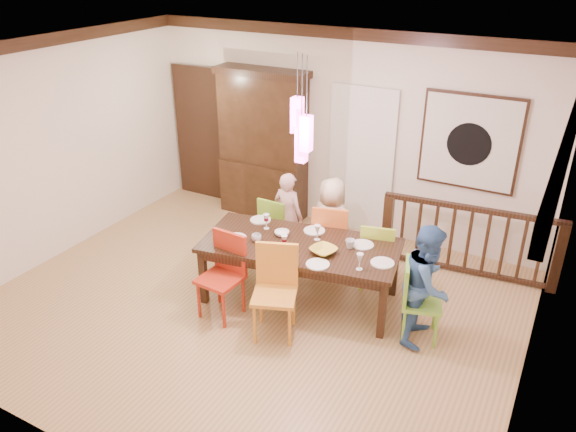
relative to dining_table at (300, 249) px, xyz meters
The scene contains 37 objects.
floor 0.90m from the dining_table, 135.41° to the right, with size 6.00×6.00×0.00m, color #A47D4F.
ceiling 2.31m from the dining_table, 135.41° to the right, with size 6.00×6.00×0.00m, color white.
wall_back 2.26m from the dining_table, 101.72° to the left, with size 6.00×6.00×0.00m, color silver.
wall_left 3.54m from the dining_table, behind, with size 5.00×5.00×0.00m, color silver.
wall_right 2.72m from the dining_table, ahead, with size 5.00×5.00×0.00m, color silver.
crown_molding 2.23m from the dining_table, 135.41° to the right, with size 6.00×5.00×0.16m, color black, non-canonical shape.
panel_door 3.50m from the dining_table, 144.41° to the left, with size 1.04×0.07×2.24m, color black.
white_doorway 2.08m from the dining_table, 92.26° to the left, with size 0.97×0.05×2.22m, color silver.
painting 2.62m from the dining_table, 56.08° to the left, with size 1.25×0.06×1.25m.
pendant_cluster 1.43m from the dining_table, 32.01° to the right, with size 0.27×0.21×1.14m.
dining_table is the anchor object (origin of this frame).
chair_far_left 1.11m from the dining_table, 133.29° to the left, with size 0.41×0.41×0.88m.
chair_far_mid 0.76m from the dining_table, 85.21° to the left, with size 0.55×0.55×0.99m.
chair_far_right 1.01m from the dining_table, 44.95° to the left, with size 0.49×0.49×0.90m.
chair_near_left 0.98m from the dining_table, 131.05° to the right, with size 0.48×0.48×0.99m.
chair_near_mid 0.75m from the dining_table, 84.13° to the right, with size 0.60×0.60×1.02m.
chair_end_right 1.49m from the dining_table, ahead, with size 0.51×0.51×0.91m.
china_hutch 2.51m from the dining_table, 130.69° to the left, with size 1.44×0.46×2.28m.
balustrade 2.23m from the dining_table, 43.28° to the left, with size 2.23×0.29×0.96m.
person_far_left 1.05m from the dining_table, 126.24° to the left, with size 0.44×0.29×1.22m, color #FFC2C6.
person_far_mid 0.85m from the dining_table, 89.47° to the left, with size 0.61×0.40×1.26m, color beige.
person_end_right 1.51m from the dining_table, ahead, with size 0.65×0.51×1.34m, color #3B67A6.
serving_bowl 0.36m from the dining_table, 13.58° to the right, with size 0.29×0.29×0.07m, color gold.
small_bowl 0.31m from the dining_table, 165.41° to the left, with size 0.18×0.18×0.06m, color white.
cup_left 0.53m from the dining_table, 157.41° to the right, with size 0.12×0.12×0.09m, color silver.
cup_right 0.59m from the dining_table, 18.16° to the left, with size 0.11×0.11×0.10m, color silver.
plate_far_left 0.78m from the dining_table, 157.48° to the left, with size 0.26×0.26×0.01m, color white.
plate_far_mid 0.37m from the dining_table, 89.25° to the left, with size 0.26×0.26×0.01m, color white.
plate_far_right 0.72m from the dining_table, 25.13° to the left, with size 0.26×0.26×0.01m, color white.
plate_near_left 0.78m from the dining_table, 160.80° to the right, with size 0.26×0.26×0.01m, color white.
plate_near_mid 0.52m from the dining_table, 41.16° to the right, with size 0.26×0.26×0.01m, color white.
plate_end_right 0.99m from the dining_table, ahead, with size 0.26×0.26×0.01m, color white.
wine_glass_a 0.59m from the dining_table, 165.13° to the left, with size 0.08×0.08×0.19m, color #590C19, non-canonical shape.
wine_glass_b 0.28m from the dining_table, 53.95° to the left, with size 0.08×0.08×0.19m, color silver, non-canonical shape.
wine_glass_c 0.30m from the dining_table, 111.04° to the right, with size 0.08×0.08×0.19m, color #590C19, non-canonical shape.
wine_glass_d 0.86m from the dining_table, 14.35° to the right, with size 0.08×0.08×0.19m, color silver, non-canonical shape.
napkin 0.32m from the dining_table, 87.06° to the right, with size 0.18×0.14×0.01m, color #D83359.
Camera 1 is at (3.03, -4.66, 3.87)m, focal length 35.00 mm.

